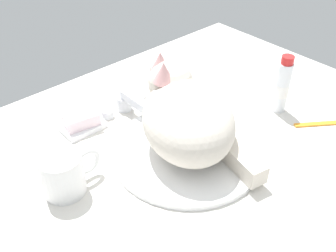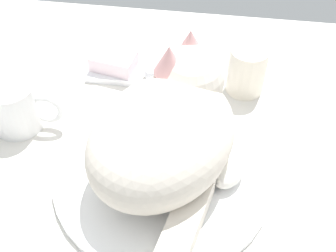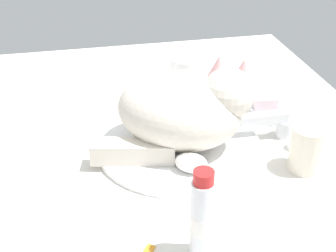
{
  "view_description": "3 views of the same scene",
  "coord_description": "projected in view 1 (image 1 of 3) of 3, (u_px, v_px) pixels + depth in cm",
  "views": [
    {
      "loc": [
        -42.68,
        -42.05,
        52.68
      ],
      "look_at": [
        -2.79,
        2.62,
        6.89
      ],
      "focal_mm": 41.58,
      "sensor_mm": 36.0,
      "label": 1
    },
    {
      "loc": [
        6.15,
        -39.57,
        54.53
      ],
      "look_at": [
        0.3,
        3.7,
        6.91
      ],
      "focal_mm": 50.61,
      "sensor_mm": 36.0,
      "label": 2
    },
    {
      "loc": [
        74.19,
        -17.82,
        49.63
      ],
      "look_at": [
        -0.76,
        -1.88,
        4.61
      ],
      "focal_mm": 51.78,
      "sensor_mm": 36.0,
      "label": 3
    }
  ],
  "objects": [
    {
      "name": "toothbrush",
      "position": [
        331.0,
        122.0,
        0.87
      ],
      "size": [
        12.79,
        9.62,
        1.6
      ],
      "color": "orange",
      "rests_on": "ground_plane"
    },
    {
      "name": "cat",
      "position": [
        187.0,
        116.0,
        0.75
      ],
      "size": [
        25.98,
        31.03,
        16.8
      ],
      "color": "beige",
      "rests_on": "sink_basin"
    },
    {
      "name": "faucet",
      "position": [
        128.0,
        103.0,
        0.9
      ],
      "size": [
        12.35,
        11.28,
        5.45
      ],
      "color": "silver",
      "rests_on": "ground_plane"
    },
    {
      "name": "toothpaste_bottle",
      "position": [
        282.0,
        86.0,
        0.88
      ],
      "size": [
        3.31,
        3.31,
        13.97
      ],
      "color": "white",
      "rests_on": "ground_plane"
    },
    {
      "name": "rinse_cup",
      "position": [
        162.0,
        79.0,
        0.95
      ],
      "size": [
        6.22,
        6.22,
        8.31
      ],
      "color": "silver",
      "rests_on": "ground_plane"
    },
    {
      "name": "ground_plane",
      "position": [
        186.0,
        158.0,
        0.8
      ],
      "size": [
        110.0,
        82.5,
        3.0
      ],
      "primitive_type": "cube",
      "color": "silver"
    },
    {
      "name": "coffee_mug",
      "position": [
        64.0,
        174.0,
        0.69
      ],
      "size": [
        11.69,
        7.72,
        8.08
      ],
      "color": "white",
      "rests_on": "ground_plane"
    },
    {
      "name": "sink_basin",
      "position": [
        187.0,
        151.0,
        0.79
      ],
      "size": [
        30.68,
        30.68,
        1.16
      ],
      "primitive_type": "cylinder",
      "color": "white",
      "rests_on": "ground_plane"
    },
    {
      "name": "soap_bar",
      "position": [
        81.0,
        119.0,
        0.84
      ],
      "size": [
        8.07,
        6.01,
        2.76
      ],
      "primitive_type": "cube",
      "rotation": [
        0.0,
        0.0,
        -0.19
      ],
      "color": "silver",
      "rests_on": "soap_dish"
    },
    {
      "name": "soap_dish",
      "position": [
        83.0,
        126.0,
        0.86
      ],
      "size": [
        9.0,
        6.4,
        1.2
      ],
      "primitive_type": "cube",
      "color": "white",
      "rests_on": "ground_plane"
    }
  ]
}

